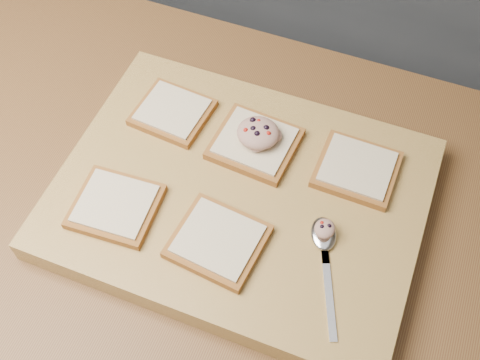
% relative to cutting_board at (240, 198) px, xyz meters
% --- Properties ---
extents(ground, '(4.00, 4.00, 0.00)m').
position_rel_cutting_board_xyz_m(ground, '(-0.17, -0.02, -0.92)').
color(ground, '#515459').
rests_on(ground, ground).
extents(island_counter, '(2.00, 0.80, 0.90)m').
position_rel_cutting_board_xyz_m(island_counter, '(-0.17, -0.02, -0.47)').
color(island_counter, slate).
rests_on(island_counter, ground).
extents(cutting_board, '(0.55, 0.42, 0.04)m').
position_rel_cutting_board_xyz_m(cutting_board, '(0.00, 0.00, 0.00)').
color(cutting_board, tan).
rests_on(cutting_board, island_counter).
extents(bread_far_left, '(0.12, 0.11, 0.02)m').
position_rel_cutting_board_xyz_m(bread_far_left, '(-0.16, 0.10, 0.03)').
color(bread_far_left, '#9E6328').
rests_on(bread_far_left, cutting_board).
extents(bread_far_center, '(0.13, 0.12, 0.02)m').
position_rel_cutting_board_xyz_m(bread_far_center, '(-0.01, 0.09, 0.03)').
color(bread_far_center, '#9E6328').
rests_on(bread_far_center, cutting_board).
extents(bread_far_right, '(0.12, 0.11, 0.02)m').
position_rel_cutting_board_xyz_m(bread_far_right, '(0.15, 0.10, 0.03)').
color(bread_far_right, '#9E6328').
rests_on(bread_far_right, cutting_board).
extents(bread_near_left, '(0.13, 0.12, 0.02)m').
position_rel_cutting_board_xyz_m(bread_near_left, '(-0.16, -0.10, 0.03)').
color(bread_near_left, '#9E6328').
rests_on(bread_near_left, cutting_board).
extents(bread_near_center, '(0.13, 0.12, 0.02)m').
position_rel_cutting_board_xyz_m(bread_near_center, '(0.00, -0.10, 0.03)').
color(bread_near_center, '#9E6328').
rests_on(bread_near_center, cutting_board).
extents(tuna_salad_dollop, '(0.07, 0.06, 0.03)m').
position_rel_cutting_board_xyz_m(tuna_salad_dollop, '(-0.00, 0.09, 0.06)').
color(tuna_salad_dollop, tan).
rests_on(tuna_salad_dollop, bread_far_center).
extents(spoon, '(0.09, 0.18, 0.01)m').
position_rel_cutting_board_xyz_m(spoon, '(0.14, -0.04, 0.03)').
color(spoon, silver).
rests_on(spoon, cutting_board).
extents(spoon_salad, '(0.03, 0.03, 0.02)m').
position_rel_cutting_board_xyz_m(spoon_salad, '(0.14, -0.03, 0.04)').
color(spoon_salad, tan).
rests_on(spoon_salad, spoon).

